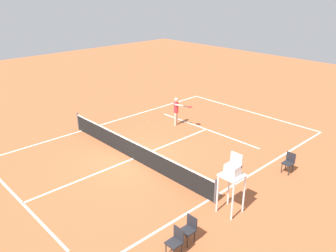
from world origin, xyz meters
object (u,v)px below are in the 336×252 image
Objects in this scene: player_serving at (177,109)px; umpire_chair at (232,175)px; tennis_ball at (149,122)px; courtside_chair_far at (189,228)px; courtside_chair_mid at (289,162)px; courtside_chair_near at (176,241)px.

umpire_chair is (-7.69, 4.77, 0.56)m from player_serving.
courtside_chair_far is at bearing 146.33° from tennis_ball.
player_serving is 10.56m from courtside_chair_far.
player_serving is at bearing -2.97° from courtside_chair_mid.
tennis_ball is 0.07× the size of courtside_chair_mid.
player_serving is 25.81× the size of tennis_ball.
player_serving is 7.71m from courtside_chair_mid.
courtside_chair_mid is (-9.14, -0.60, 0.50)m from tennis_ball.
courtside_chair_far is (0.12, -0.74, 0.00)m from courtside_chair_near.
umpire_chair is at bearing -86.29° from courtside_chair_near.
player_serving is 1.85× the size of courtside_chair_near.
tennis_ball is 0.03× the size of umpire_chair.
player_serving is 0.73× the size of umpire_chair.
umpire_chair reaches higher than player_serving.
tennis_ball is 11.09m from courtside_chair_far.
courtside_chair_far is at bearing 28.70° from player_serving.
umpire_chair is (-9.14, 3.78, 1.57)m from tennis_ball.
courtside_chair_far reaches higher than tennis_ball.
tennis_ball is 10.02m from umpire_chair.
umpire_chair reaches higher than courtside_chair_mid.
courtside_chair_near is at bearing 26.32° from player_serving.
umpire_chair reaches higher than courtside_chair_near.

